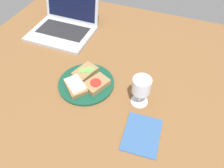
{
  "coord_description": "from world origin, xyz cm",
  "views": [
    {
      "loc": [
        26.51,
        -53.12,
        71.32
      ],
      "look_at": [
        5.65,
        0.67,
        8.0
      ],
      "focal_mm": 35.0,
      "sensor_mm": 36.0,
      "label": 1
    }
  ],
  "objects_px": {
    "wine_glass": "(142,86)",
    "sandwich_with_cheese": "(76,86)",
    "sandwich_with_tomato": "(97,84)",
    "napkin": "(142,134)",
    "sandwich_with_cucumber": "(85,72)",
    "laptop": "(64,24)",
    "plate": "(86,83)"
  },
  "relations": [
    {
      "from": "wine_glass",
      "to": "laptop",
      "type": "xyz_separation_m",
      "value": [
        -0.51,
        0.32,
        -0.05
      ]
    },
    {
      "from": "sandwich_with_tomato",
      "to": "napkin",
      "type": "distance_m",
      "value": 0.28
    },
    {
      "from": "wine_glass",
      "to": "napkin",
      "type": "distance_m",
      "value": 0.17
    },
    {
      "from": "sandwich_with_tomato",
      "to": "sandwich_with_cucumber",
      "type": "relative_size",
      "value": 1.01
    },
    {
      "from": "sandwich_with_cucumber",
      "to": "napkin",
      "type": "relative_size",
      "value": 0.75
    },
    {
      "from": "plate",
      "to": "sandwich_with_cucumber",
      "type": "distance_m",
      "value": 0.05
    },
    {
      "from": "napkin",
      "to": "laptop",
      "type": "bearing_deg",
      "value": 140.6
    },
    {
      "from": "wine_glass",
      "to": "sandwich_with_cheese",
      "type": "bearing_deg",
      "value": -171.76
    },
    {
      "from": "napkin",
      "to": "wine_glass",
      "type": "bearing_deg",
      "value": 109.45
    },
    {
      "from": "plate",
      "to": "sandwich_with_cheese",
      "type": "xyz_separation_m",
      "value": [
        -0.03,
        -0.04,
        0.02
      ]
    },
    {
      "from": "sandwich_with_cheese",
      "to": "wine_glass",
      "type": "height_order",
      "value": "wine_glass"
    },
    {
      "from": "sandwich_with_cheese",
      "to": "sandwich_with_tomato",
      "type": "distance_m",
      "value": 0.09
    },
    {
      "from": "wine_glass",
      "to": "napkin",
      "type": "xyz_separation_m",
      "value": [
        0.05,
        -0.14,
        -0.09
      ]
    },
    {
      "from": "sandwich_with_cheese",
      "to": "napkin",
      "type": "distance_m",
      "value": 0.33
    },
    {
      "from": "napkin",
      "to": "sandwich_with_tomato",
      "type": "bearing_deg",
      "value": 148.64
    },
    {
      "from": "laptop",
      "to": "napkin",
      "type": "height_order",
      "value": "laptop"
    },
    {
      "from": "sandwich_with_cucumber",
      "to": "wine_glass",
      "type": "bearing_deg",
      "value": -10.52
    },
    {
      "from": "sandwich_with_cheese",
      "to": "sandwich_with_tomato",
      "type": "height_order",
      "value": "sandwich_with_tomato"
    },
    {
      "from": "plate",
      "to": "napkin",
      "type": "bearing_deg",
      "value": -27.03
    },
    {
      "from": "sandwich_with_cheese",
      "to": "wine_glass",
      "type": "relative_size",
      "value": 1.0
    },
    {
      "from": "sandwich_with_cheese",
      "to": "plate",
      "type": "bearing_deg",
      "value": 58.53
    },
    {
      "from": "sandwich_with_tomato",
      "to": "napkin",
      "type": "height_order",
      "value": "sandwich_with_tomato"
    },
    {
      "from": "plate",
      "to": "laptop",
      "type": "distance_m",
      "value": 0.42
    },
    {
      "from": "wine_glass",
      "to": "laptop",
      "type": "bearing_deg",
      "value": 147.92
    },
    {
      "from": "napkin",
      "to": "plate",
      "type": "bearing_deg",
      "value": 152.97
    },
    {
      "from": "sandwich_with_cheese",
      "to": "laptop",
      "type": "bearing_deg",
      "value": 125.14
    },
    {
      "from": "sandwich_with_cheese",
      "to": "wine_glass",
      "type": "bearing_deg",
      "value": 8.24
    },
    {
      "from": "sandwich_with_cucumber",
      "to": "laptop",
      "type": "height_order",
      "value": "laptop"
    },
    {
      "from": "plate",
      "to": "sandwich_with_cheese",
      "type": "height_order",
      "value": "sandwich_with_cheese"
    },
    {
      "from": "plate",
      "to": "sandwich_with_cucumber",
      "type": "relative_size",
      "value": 1.99
    },
    {
      "from": "sandwich_with_cheese",
      "to": "napkin",
      "type": "height_order",
      "value": "sandwich_with_cheese"
    },
    {
      "from": "plate",
      "to": "napkin",
      "type": "relative_size",
      "value": 1.49
    }
  ]
}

